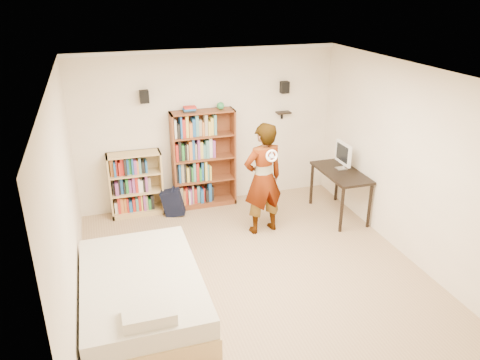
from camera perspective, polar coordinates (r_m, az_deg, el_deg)
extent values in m
cube|color=tan|center=(6.49, 1.83, -11.45)|extent=(4.50, 5.00, 0.01)
cube|color=white|center=(8.10, -3.90, 6.26)|extent=(4.50, 0.02, 2.70)
cube|color=white|center=(3.89, 14.67, -14.52)|extent=(4.50, 0.02, 2.70)
cube|color=white|center=(5.57, -20.44, -3.17)|extent=(0.02, 5.00, 2.70)
cube|color=white|center=(6.87, 19.99, 1.81)|extent=(0.02, 5.00, 2.70)
cube|color=white|center=(5.45, 2.19, 12.71)|extent=(4.50, 5.00, 0.02)
cube|color=white|center=(7.80, -4.11, 15.54)|extent=(4.50, 0.06, 0.06)
cube|color=white|center=(3.30, 16.67, 4.40)|extent=(4.50, 0.06, 0.06)
cube|color=white|center=(5.16, -22.13, 10.16)|extent=(0.06, 5.00, 0.06)
cube|color=white|center=(6.53, 21.36, 12.65)|extent=(0.06, 5.00, 0.06)
cube|color=black|center=(7.67, -11.60, 9.93)|extent=(0.14, 0.12, 0.20)
cube|color=black|center=(8.26, 5.46, 11.19)|extent=(0.14, 0.12, 0.20)
cube|color=black|center=(8.37, 5.32, 8.19)|extent=(0.25, 0.16, 0.02)
imported|color=black|center=(7.17, 2.83, 0.13)|extent=(0.71, 0.52, 1.78)
torus|color=white|center=(6.70, 3.89, 2.96)|extent=(0.18, 0.07, 0.19)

